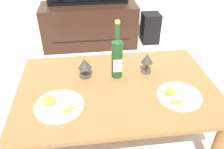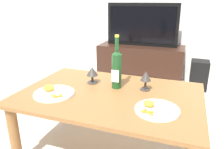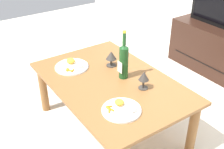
{
  "view_description": "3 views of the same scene",
  "coord_description": "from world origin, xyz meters",
  "px_view_note": "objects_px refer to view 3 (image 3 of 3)",
  "views": [
    {
      "loc": [
        -0.18,
        -1.16,
        1.37
      ],
      "look_at": [
        -0.03,
        0.01,
        0.56
      ],
      "focal_mm": 37.28,
      "sensor_mm": 36.0,
      "label": 1
    },
    {
      "loc": [
        0.48,
        -1.3,
        1.09
      ],
      "look_at": [
        -0.01,
        0.08,
        0.58
      ],
      "focal_mm": 34.81,
      "sensor_mm": 36.0,
      "label": 2
    },
    {
      "loc": [
        1.53,
        -1.03,
        1.63
      ],
      "look_at": [
        0.0,
        0.01,
        0.53
      ],
      "focal_mm": 45.59,
      "sensor_mm": 36.0,
      "label": 3
    }
  ],
  "objects_px": {
    "dining_table": "(111,89)",
    "tv_stand": "(221,51)",
    "goblet_left": "(111,56)",
    "dinner_plate_left": "(72,66)",
    "wine_bottle": "(124,60)",
    "dinner_plate_right": "(121,109)",
    "goblet_right": "(144,77)"
  },
  "relations": [
    {
      "from": "goblet_left",
      "to": "wine_bottle",
      "type": "bearing_deg",
      "value": -7.55
    },
    {
      "from": "wine_bottle",
      "to": "goblet_right",
      "type": "height_order",
      "value": "wine_bottle"
    },
    {
      "from": "goblet_left",
      "to": "goblet_right",
      "type": "xyz_separation_m",
      "value": [
        0.42,
        -0.0,
        0.01
      ]
    },
    {
      "from": "dining_table",
      "to": "goblet_left",
      "type": "height_order",
      "value": "goblet_left"
    },
    {
      "from": "dining_table",
      "to": "tv_stand",
      "type": "distance_m",
      "value": 1.55
    },
    {
      "from": "tv_stand",
      "to": "wine_bottle",
      "type": "relative_size",
      "value": 2.9
    },
    {
      "from": "dining_table",
      "to": "dinner_plate_left",
      "type": "relative_size",
      "value": 4.49
    },
    {
      "from": "goblet_left",
      "to": "goblet_right",
      "type": "bearing_deg",
      "value": -0.0
    },
    {
      "from": "goblet_right",
      "to": "wine_bottle",
      "type": "bearing_deg",
      "value": -172.45
    },
    {
      "from": "dinner_plate_right",
      "to": "wine_bottle",
      "type": "bearing_deg",
      "value": 142.03
    },
    {
      "from": "tv_stand",
      "to": "dinner_plate_left",
      "type": "distance_m",
      "value": 1.72
    },
    {
      "from": "goblet_left",
      "to": "dinner_plate_left",
      "type": "xyz_separation_m",
      "value": [
        -0.16,
        -0.29,
        -0.08
      ]
    },
    {
      "from": "dining_table",
      "to": "wine_bottle",
      "type": "relative_size",
      "value": 3.2
    },
    {
      "from": "wine_bottle",
      "to": "tv_stand",
      "type": "bearing_deg",
      "value": 95.18
    },
    {
      "from": "dining_table",
      "to": "wine_bottle",
      "type": "bearing_deg",
      "value": 82.96
    },
    {
      "from": "wine_bottle",
      "to": "goblet_left",
      "type": "bearing_deg",
      "value": 172.45
    },
    {
      "from": "tv_stand",
      "to": "goblet_left",
      "type": "height_order",
      "value": "goblet_left"
    },
    {
      "from": "goblet_left",
      "to": "dinner_plate_left",
      "type": "relative_size",
      "value": 0.48
    },
    {
      "from": "wine_bottle",
      "to": "dinner_plate_right",
      "type": "height_order",
      "value": "wine_bottle"
    },
    {
      "from": "tv_stand",
      "to": "dinner_plate_right",
      "type": "xyz_separation_m",
      "value": [
        0.46,
        -1.69,
        0.23
      ]
    },
    {
      "from": "dining_table",
      "to": "tv_stand",
      "type": "xyz_separation_m",
      "value": [
        -0.12,
        1.54,
        -0.15
      ]
    },
    {
      "from": "tv_stand",
      "to": "wine_bottle",
      "type": "xyz_separation_m",
      "value": [
        0.13,
        -1.43,
        0.37
      ]
    },
    {
      "from": "dining_table",
      "to": "goblet_right",
      "type": "relative_size",
      "value": 8.93
    },
    {
      "from": "wine_bottle",
      "to": "goblet_right",
      "type": "distance_m",
      "value": 0.22
    },
    {
      "from": "goblet_left",
      "to": "dinner_plate_left",
      "type": "bearing_deg",
      "value": -119.27
    },
    {
      "from": "goblet_left",
      "to": "dinner_plate_left",
      "type": "distance_m",
      "value": 0.34
    },
    {
      "from": "tv_stand",
      "to": "wine_bottle",
      "type": "distance_m",
      "value": 1.48
    },
    {
      "from": "goblet_left",
      "to": "dinner_plate_right",
      "type": "bearing_deg",
      "value": -27.97
    },
    {
      "from": "dining_table",
      "to": "goblet_left",
      "type": "bearing_deg",
      "value": 144.63
    },
    {
      "from": "dinner_plate_left",
      "to": "wine_bottle",
      "type": "bearing_deg",
      "value": 35.05
    },
    {
      "from": "goblet_left",
      "to": "dinner_plate_right",
      "type": "height_order",
      "value": "goblet_left"
    },
    {
      "from": "goblet_right",
      "to": "dinner_plate_left",
      "type": "distance_m",
      "value": 0.65
    }
  ]
}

